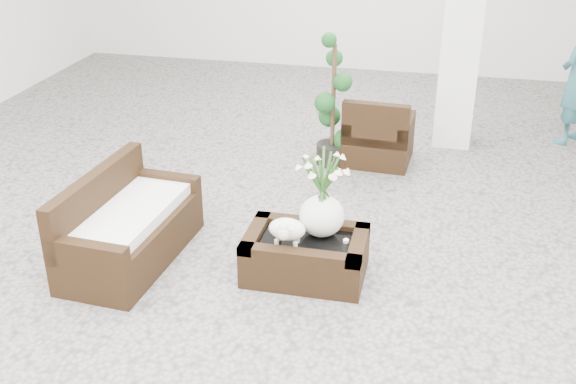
% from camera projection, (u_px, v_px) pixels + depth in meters
% --- Properties ---
extents(ground, '(11.00, 11.00, 0.00)m').
position_uv_depth(ground, '(291.00, 256.00, 5.62)').
color(ground, gray).
rests_on(ground, ground).
extents(coffee_table, '(0.90, 0.60, 0.31)m').
position_uv_depth(coffee_table, '(306.00, 257.00, 5.30)').
color(coffee_table, black).
rests_on(coffee_table, ground).
extents(sheep_figurine, '(0.28, 0.23, 0.21)m').
position_uv_depth(sheep_figurine, '(287.00, 231.00, 5.13)').
color(sheep_figurine, white).
rests_on(sheep_figurine, coffee_table).
extents(planter_narcissus, '(0.44, 0.44, 0.80)m').
position_uv_depth(planter_narcissus, '(322.00, 186.00, 5.13)').
color(planter_narcissus, white).
rests_on(planter_narcissus, coffee_table).
extents(tealight, '(0.04, 0.04, 0.03)m').
position_uv_depth(tealight, '(346.00, 240.00, 5.19)').
color(tealight, white).
rests_on(tealight, coffee_table).
extents(armchair, '(0.70, 0.68, 0.71)m').
position_uv_depth(armchair, '(379.00, 129.00, 7.21)').
color(armchair, black).
rests_on(armchair, ground).
extents(loveseat, '(0.73, 1.37, 0.71)m').
position_uv_depth(loveseat, '(130.00, 219.00, 5.43)').
color(loveseat, black).
rests_on(loveseat, ground).
extents(topiary, '(0.36, 0.36, 1.34)m').
position_uv_depth(topiary, '(333.00, 101.00, 7.01)').
color(topiary, '#143F17').
rests_on(topiary, ground).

